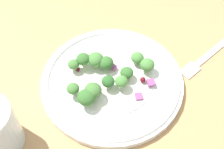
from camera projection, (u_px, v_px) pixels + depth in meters
ground_plane at (117, 93)px, 53.02cm from camera, size 180.00×180.00×2.00cm
plate at (112, 81)px, 52.41cm from camera, size 25.02×25.02×1.70cm
dressing_pool at (112, 79)px, 52.06cm from camera, size 14.51×14.51×0.20cm
broccoli_floret_0 at (137, 58)px, 53.08cm from camera, size 2.32×2.32×2.35cm
broccoli_floret_1 at (86, 98)px, 47.58cm from camera, size 2.96×2.96×3.00cm
broccoli_floret_2 at (83, 59)px, 52.03cm from camera, size 2.45×2.45×2.48cm
broccoli_floret_3 at (122, 81)px, 49.58cm from camera, size 2.19×2.19×2.22cm
broccoli_floret_4 at (96, 60)px, 52.31cm from camera, size 2.90×2.90×2.94cm
broccoli_floret_5 at (147, 65)px, 51.87cm from camera, size 2.55×2.55×2.59cm
broccoli_floret_6 at (106, 63)px, 52.13cm from camera, size 2.60×2.60×2.63cm
broccoli_floret_7 at (74, 64)px, 52.04cm from camera, size 2.05×2.05×2.07cm
broccoli_floret_8 at (108, 82)px, 49.60cm from camera, size 2.21×2.21×2.23cm
broccoli_floret_9 at (93, 91)px, 48.21cm from camera, size 2.85×2.85×2.88cm
broccoli_floret_10 at (73, 89)px, 48.79cm from camera, size 2.13×2.13×2.15cm
broccoli_floret_11 at (127, 73)px, 50.99cm from camera, size 2.30×2.30×2.33cm
cranberry_0 at (143, 80)px, 51.11cm from camera, size 0.97×0.97×0.97cm
cranberry_1 at (78, 69)px, 52.75cm from camera, size 0.73×0.73×0.73cm
cranberry_2 at (99, 92)px, 50.03cm from camera, size 0.79×0.79×0.79cm
onion_bit_0 at (139, 97)px, 49.64cm from camera, size 1.77×1.81×0.50cm
onion_bit_1 at (151, 83)px, 50.86cm from camera, size 1.91×1.91×0.47cm
onion_bit_2 at (114, 67)px, 52.80cm from camera, size 1.04×1.08×0.59cm
fork at (211, 53)px, 57.15cm from camera, size 9.10×17.77×0.50cm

